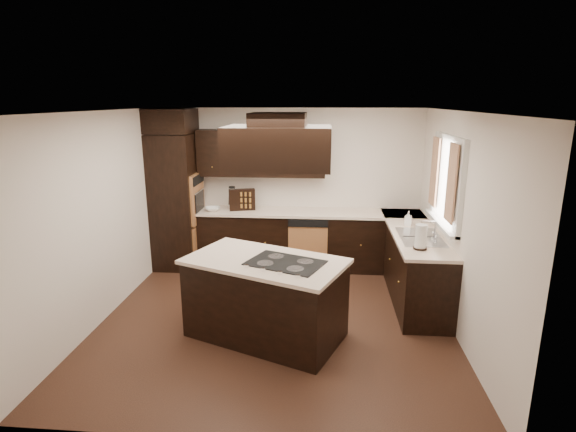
% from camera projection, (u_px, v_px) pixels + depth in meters
% --- Properties ---
extents(floor, '(4.20, 4.20, 0.02)m').
position_uv_depth(floor, '(276.00, 318.00, 5.58)').
color(floor, '#543120').
rests_on(floor, ground).
extents(ceiling, '(4.20, 4.20, 0.02)m').
position_uv_depth(ceiling, '(274.00, 110.00, 4.94)').
color(ceiling, silver).
rests_on(ceiling, ground).
extents(wall_back, '(4.20, 0.02, 2.50)m').
position_uv_depth(wall_back, '(290.00, 187.00, 7.30)').
color(wall_back, silver).
rests_on(wall_back, ground).
extents(wall_front, '(4.20, 0.02, 2.50)m').
position_uv_depth(wall_front, '(242.00, 297.00, 3.23)').
color(wall_front, silver).
rests_on(wall_front, ground).
extents(wall_left, '(0.02, 4.20, 2.50)m').
position_uv_depth(wall_left, '(102.00, 217.00, 5.44)').
color(wall_left, silver).
rests_on(wall_left, ground).
extents(wall_right, '(0.02, 4.20, 2.50)m').
position_uv_depth(wall_right, '(460.00, 225.00, 5.09)').
color(wall_right, silver).
rests_on(wall_right, ground).
extents(oven_column, '(0.65, 0.75, 2.12)m').
position_uv_depth(oven_column, '(176.00, 201.00, 7.10)').
color(oven_column, black).
rests_on(oven_column, floor).
extents(wall_oven_face, '(0.05, 0.62, 0.78)m').
position_uv_depth(wall_oven_face, '(197.00, 198.00, 7.06)').
color(wall_oven_face, '#BA7744').
rests_on(wall_oven_face, oven_column).
extents(base_cabinets_back, '(2.93, 0.60, 0.88)m').
position_uv_depth(base_cabinets_back, '(290.00, 240.00, 7.20)').
color(base_cabinets_back, black).
rests_on(base_cabinets_back, floor).
extents(base_cabinets_right, '(0.60, 2.40, 0.88)m').
position_uv_depth(base_cabinets_right, '(413.00, 263.00, 6.19)').
color(base_cabinets_right, black).
rests_on(base_cabinets_right, floor).
extents(countertop_back, '(2.93, 0.63, 0.04)m').
position_uv_depth(countertop_back, '(290.00, 212.00, 7.07)').
color(countertop_back, beige).
rests_on(countertop_back, base_cabinets_back).
extents(countertop_right, '(0.63, 2.40, 0.04)m').
position_uv_depth(countertop_right, '(414.00, 231.00, 6.07)').
color(countertop_right, beige).
rests_on(countertop_right, base_cabinets_right).
extents(upper_cabinets, '(2.00, 0.34, 0.72)m').
position_uv_depth(upper_cabinets, '(261.00, 153.00, 7.02)').
color(upper_cabinets, black).
rests_on(upper_cabinets, wall_back).
extents(dishwasher_front, '(0.60, 0.05, 0.72)m').
position_uv_depth(dishwasher_front, '(308.00, 249.00, 6.90)').
color(dishwasher_front, '#BA7744').
rests_on(dishwasher_front, floor).
extents(window_frame, '(0.06, 1.32, 1.12)m').
position_uv_depth(window_frame, '(447.00, 181.00, 5.52)').
color(window_frame, white).
rests_on(window_frame, wall_right).
extents(window_pane, '(0.00, 1.20, 1.00)m').
position_uv_depth(window_pane, '(449.00, 181.00, 5.52)').
color(window_pane, white).
rests_on(window_pane, wall_right).
extents(curtain_left, '(0.02, 0.34, 0.90)m').
position_uv_depth(curtain_left, '(451.00, 183.00, 5.11)').
color(curtain_left, beige).
rests_on(curtain_left, wall_right).
extents(curtain_right, '(0.02, 0.34, 0.90)m').
position_uv_depth(curtain_right, '(434.00, 172.00, 5.92)').
color(curtain_right, beige).
rests_on(curtain_right, wall_right).
extents(sink_rim, '(0.52, 0.84, 0.01)m').
position_uv_depth(sink_rim, '(420.00, 237.00, 5.73)').
color(sink_rim, silver).
rests_on(sink_rim, countertop_right).
extents(island, '(1.88, 1.47, 0.88)m').
position_uv_depth(island, '(266.00, 300.00, 5.05)').
color(island, black).
rests_on(island, floor).
extents(island_top, '(1.96, 1.55, 0.04)m').
position_uv_depth(island_top, '(265.00, 261.00, 4.94)').
color(island_top, beige).
rests_on(island_top, island).
extents(cooktop, '(0.92, 0.78, 0.01)m').
position_uv_depth(cooktop, '(285.00, 263.00, 4.82)').
color(cooktop, black).
rests_on(cooktop, island_top).
extents(range_hood, '(1.05, 0.72, 0.42)m').
position_uv_depth(range_hood, '(278.00, 147.00, 4.49)').
color(range_hood, black).
rests_on(range_hood, ceiling).
extents(hood_duct, '(0.55, 0.50, 0.13)m').
position_uv_depth(hood_duct, '(278.00, 119.00, 4.42)').
color(hood_duct, black).
rests_on(hood_duct, ceiling).
extents(blender_base, '(0.15, 0.15, 0.10)m').
position_uv_depth(blender_base, '(233.00, 207.00, 7.11)').
color(blender_base, silver).
rests_on(blender_base, countertop_back).
extents(blender_pitcher, '(0.13, 0.13, 0.26)m').
position_uv_depth(blender_pitcher, '(232.00, 196.00, 7.07)').
color(blender_pitcher, silver).
rests_on(blender_pitcher, blender_base).
extents(spice_rack, '(0.42, 0.22, 0.34)m').
position_uv_depth(spice_rack, '(242.00, 200.00, 7.09)').
color(spice_rack, black).
rests_on(spice_rack, countertop_back).
extents(mixing_bowl, '(0.29, 0.29, 0.06)m').
position_uv_depth(mixing_bowl, '(213.00, 209.00, 7.08)').
color(mixing_bowl, white).
rests_on(mixing_bowl, countertop_back).
extents(soap_bottle, '(0.11, 0.11, 0.20)m').
position_uv_depth(soap_bottle, '(408.00, 218.00, 6.25)').
color(soap_bottle, white).
rests_on(soap_bottle, countertop_right).
extents(paper_towel, '(0.14, 0.14, 0.30)m').
position_uv_depth(paper_towel, '(421.00, 237.00, 5.23)').
color(paper_towel, white).
rests_on(paper_towel, countertop_right).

